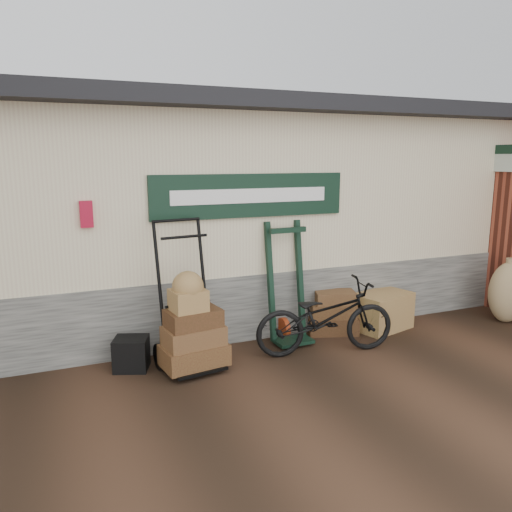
{
  "coord_description": "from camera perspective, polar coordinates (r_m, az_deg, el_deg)",
  "views": [
    {
      "loc": [
        -2.69,
        -4.93,
        2.42
      ],
      "look_at": [
        -0.26,
        0.9,
        1.18
      ],
      "focal_mm": 35.0,
      "sensor_mm": 36.0,
      "label": 1
    }
  ],
  "objects": [
    {
      "name": "ground",
      "position": [
        6.12,
        5.61,
        -12.23
      ],
      "size": [
        80.0,
        80.0,
        0.0
      ],
      "primitive_type": "plane",
      "color": "black",
      "rests_on": "ground"
    },
    {
      "name": "green_barrow",
      "position": [
        6.6,
        3.6,
        -3.08
      ],
      "size": [
        0.6,
        0.52,
        1.6
      ],
      "primitive_type": null,
      "rotation": [
        0.0,
        0.0,
        0.05
      ],
      "color": "black",
      "rests_on": "ground"
    },
    {
      "name": "station_building",
      "position": [
        8.16,
        -3.36,
        5.47
      ],
      "size": [
        14.4,
        4.1,
        3.2
      ],
      "color": "#4C4C47",
      "rests_on": "ground"
    },
    {
      "name": "black_trunk",
      "position": [
        6.07,
        -14.06,
        -10.78
      ],
      "size": [
        0.47,
        0.44,
        0.38
      ],
      "primitive_type": "cube",
      "rotation": [
        0.0,
        0.0,
        -0.36
      ],
      "color": "black",
      "rests_on": "ground"
    },
    {
      "name": "bicycle",
      "position": [
        6.31,
        7.94,
        -6.51
      ],
      "size": [
        0.92,
        1.86,
        1.04
      ],
      "primitive_type": "imported",
      "rotation": [
        0.0,
        0.0,
        1.4
      ],
      "color": "black",
      "rests_on": "ground"
    },
    {
      "name": "porter_trolley",
      "position": [
        5.83,
        -8.02,
        -4.25
      ],
      "size": [
        0.97,
        0.78,
        1.77
      ],
      "primitive_type": null,
      "rotation": [
        0.0,
        0.0,
        0.14
      ],
      "color": "black",
      "rests_on": "ground"
    },
    {
      "name": "suitcase_stack",
      "position": [
        7.12,
        8.72,
        -6.29
      ],
      "size": [
        0.79,
        0.63,
        0.6
      ],
      "primitive_type": null,
      "rotation": [
        0.0,
        0.0,
        -0.34
      ],
      "color": "#3B2712",
      "rests_on": "ground"
    },
    {
      "name": "burlap_sack_left",
      "position": [
        8.32,
        26.84,
        -3.73
      ],
      "size": [
        0.66,
        0.59,
        0.92
      ],
      "primitive_type": "ellipsoid",
      "rotation": [
        0.0,
        0.0,
        -0.21
      ],
      "color": "#866348",
      "rests_on": "ground"
    },
    {
      "name": "wicker_hamper",
      "position": [
        7.42,
        14.24,
        -6.1
      ],
      "size": [
        0.92,
        0.72,
        0.53
      ],
      "primitive_type": "cube",
      "rotation": [
        0.0,
        0.0,
        0.27
      ],
      "color": "brown",
      "rests_on": "ground"
    }
  ]
}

